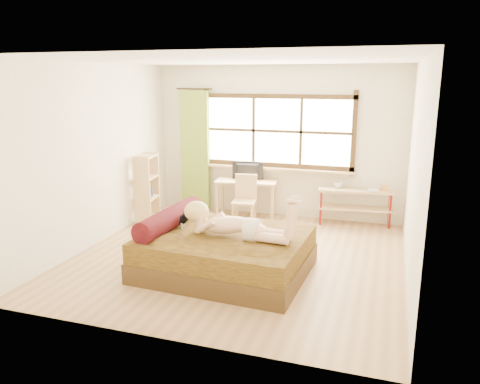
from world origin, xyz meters
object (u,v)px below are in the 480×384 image
(desk, at_px, (246,185))
(kitten, at_px, (178,218))
(woman, at_px, (235,213))
(chair, at_px, (245,197))
(bed, at_px, (222,251))
(bookshelf, at_px, (147,187))
(pipe_shelf, at_px, (356,199))

(desk, bearing_deg, kitten, -102.24)
(woman, xyz_separation_m, kitten, (-0.87, 0.15, -0.19))
(woman, distance_m, desk, 2.63)
(kitten, bearing_deg, chair, 84.05)
(bed, bearing_deg, woman, -11.57)
(woman, height_order, bookshelf, bookshelf)
(kitten, relative_size, desk, 0.27)
(kitten, distance_m, chair, 2.04)
(desk, bearing_deg, woman, -82.56)
(desk, distance_m, pipe_shelf, 1.94)
(kitten, relative_size, bookshelf, 0.26)
(pipe_shelf, bearing_deg, bookshelf, -173.40)
(woman, height_order, chair, woman)
(bed, xyz_separation_m, pipe_shelf, (1.49, 2.60, 0.18))
(chair, bearing_deg, desk, 96.99)
(desk, bearing_deg, chair, -83.01)
(chair, relative_size, bookshelf, 0.72)
(woman, bearing_deg, bookshelf, 144.69)
(kitten, height_order, desk, kitten)
(kitten, bearing_deg, woman, -6.65)
(bed, relative_size, pipe_shelf, 1.68)
(kitten, height_order, chair, chair)
(woman, bearing_deg, desk, 107.28)
(kitten, xyz_separation_m, chair, (0.32, 2.01, -0.17))
(bed, height_order, kitten, bed)
(desk, xyz_separation_m, bookshelf, (-1.60, -0.76, 0.01))
(bookshelf, bearing_deg, woman, -47.14)
(pipe_shelf, distance_m, bookshelf, 3.64)
(bed, distance_m, kitten, 0.77)
(bed, distance_m, chair, 2.15)
(bed, distance_m, woman, 0.59)
(chair, height_order, bookshelf, bookshelf)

